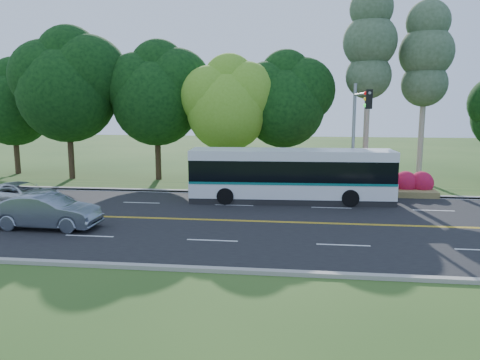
# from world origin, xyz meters

# --- Properties ---
(ground) EXTENTS (120.00, 120.00, 0.00)m
(ground) POSITION_xyz_m (0.00, 0.00, 0.00)
(ground) COLOR #264717
(ground) RESTS_ON ground
(road) EXTENTS (60.00, 14.00, 0.02)m
(road) POSITION_xyz_m (0.00, 0.00, 0.01)
(road) COLOR black
(road) RESTS_ON ground
(curb_north) EXTENTS (60.00, 0.30, 0.15)m
(curb_north) POSITION_xyz_m (0.00, 7.15, 0.07)
(curb_north) COLOR gray
(curb_north) RESTS_ON ground
(curb_south) EXTENTS (60.00, 0.30, 0.15)m
(curb_south) POSITION_xyz_m (0.00, -7.15, 0.07)
(curb_south) COLOR gray
(curb_south) RESTS_ON ground
(grass_verge) EXTENTS (60.00, 4.00, 0.10)m
(grass_verge) POSITION_xyz_m (0.00, 9.00, 0.05)
(grass_verge) COLOR #264717
(grass_verge) RESTS_ON ground
(lane_markings) EXTENTS (57.60, 13.82, 0.00)m
(lane_markings) POSITION_xyz_m (-0.09, 0.00, 0.02)
(lane_markings) COLOR gold
(lane_markings) RESTS_ON road
(tree_row) EXTENTS (44.70, 9.10, 13.84)m
(tree_row) POSITION_xyz_m (-5.15, 12.13, 6.73)
(tree_row) COLOR #322016
(tree_row) RESTS_ON ground
(bougainvillea_hedge) EXTENTS (9.50, 2.25, 1.50)m
(bougainvillea_hedge) POSITION_xyz_m (7.18, 8.15, 0.72)
(bougainvillea_hedge) COLOR #A00D4A
(bougainvillea_hedge) RESTS_ON ground
(traffic_signal) EXTENTS (0.42, 6.10, 7.00)m
(traffic_signal) POSITION_xyz_m (6.49, 5.40, 4.67)
(traffic_signal) COLOR gray
(traffic_signal) RESTS_ON ground
(transit_bus) EXTENTS (11.93, 3.08, 3.10)m
(transit_bus) POSITION_xyz_m (2.69, 4.94, 1.55)
(transit_bus) COLOR white
(transit_bus) RESTS_ON road
(sedan) EXTENTS (4.96, 1.79, 1.62)m
(sedan) POSITION_xyz_m (-8.54, -2.46, 0.83)
(sedan) COLOR slate
(sedan) RESTS_ON road
(suv) EXTENTS (5.11, 2.94, 1.34)m
(suv) POSITION_xyz_m (-12.48, 1.87, 0.69)
(suv) COLOR silver
(suv) RESTS_ON road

